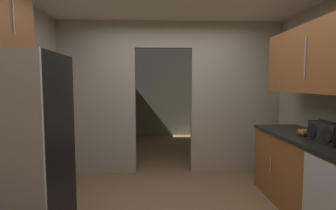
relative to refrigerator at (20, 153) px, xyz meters
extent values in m
cube|color=#ADA899|center=(0.23, 2.05, 0.39)|extent=(1.29, 0.12, 2.59)
cube|color=#ADA899|center=(2.60, 2.05, 0.39)|extent=(1.53, 0.12, 2.59)
cube|color=#ADA899|center=(1.35, 2.05, 1.46)|extent=(0.96, 0.12, 0.44)
cube|color=gray|center=(1.47, 5.31, 0.39)|extent=(3.79, 0.10, 2.59)
cube|color=gray|center=(-0.37, 3.68, 0.39)|extent=(0.10, 3.26, 2.59)
cube|color=gray|center=(3.32, 3.68, 0.39)|extent=(0.10, 3.26, 2.59)
cube|color=black|center=(0.00, 0.02, 0.00)|extent=(0.75, 0.71, 1.82)
cube|color=brown|center=(3.05, 0.41, -0.47)|extent=(0.60, 2.08, 0.88)
cube|color=black|center=(3.05, 0.41, 0.00)|extent=(0.64, 2.08, 0.04)
cylinder|color=#B7BABC|center=(2.73, -0.05, -0.42)|extent=(0.01, 0.01, 0.22)
cylinder|color=#B7BABC|center=(2.73, 0.87, -0.42)|extent=(0.01, 0.01, 0.22)
cube|color=#B7BABC|center=(2.73, -0.18, -0.48)|extent=(0.02, 0.56, 0.86)
cube|color=brown|center=(3.05, 0.41, 0.91)|extent=(0.34, 1.87, 0.77)
cylinder|color=#B7BABC|center=(2.86, 0.41, 0.91)|extent=(0.01, 0.01, 0.46)
cylinder|color=#B7BABC|center=(-0.06, 0.10, 1.30)|extent=(0.01, 0.01, 0.44)
cube|color=black|center=(3.02, 0.21, 0.12)|extent=(0.16, 0.42, 0.22)
cylinder|color=#262626|center=(3.02, 0.21, 0.25)|extent=(0.02, 0.29, 0.02)
cylinder|color=black|center=(2.93, 0.09, 0.12)|extent=(0.01, 0.15, 0.15)
cylinder|color=black|center=(2.93, 0.34, 0.12)|extent=(0.01, 0.15, 0.15)
cube|color=black|center=(3.02, 0.59, 0.03)|extent=(0.11, 0.13, 0.02)
cube|color=red|center=(3.01, 0.60, 0.05)|extent=(0.13, 0.15, 0.02)
cube|color=gold|center=(3.01, 0.59, 0.07)|extent=(0.11, 0.13, 0.03)
camera|label=1|loc=(1.26, -2.33, 0.63)|focal=27.17mm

